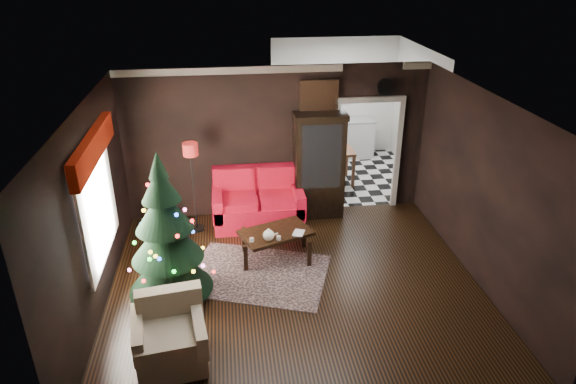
{
  "coord_description": "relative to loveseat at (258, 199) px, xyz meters",
  "views": [
    {
      "loc": [
        -0.92,
        -6.27,
        4.56
      ],
      "look_at": [
        0.0,
        0.9,
        1.15
      ],
      "focal_mm": 31.89,
      "sensor_mm": 36.0,
      "label": 1
    }
  ],
  "objects": [
    {
      "name": "painting",
      "position": [
        1.15,
        0.41,
        1.75
      ],
      "size": [
        0.62,
        0.05,
        0.52
      ],
      "primitive_type": "cube",
      "color": "#9F783F",
      "rests_on": "wall_back"
    },
    {
      "name": "christmas_tree",
      "position": [
        -1.41,
        -2.07,
        0.55
      ],
      "size": [
        1.39,
        1.39,
        2.28
      ],
      "primitive_type": null,
      "rotation": [
        0.0,
        0.0,
        -0.19
      ],
      "color": "black",
      "rests_on": "ground"
    },
    {
      "name": "coffee_table",
      "position": [
        0.19,
        -1.23,
        -0.24
      ],
      "size": [
        1.26,
        1.01,
        0.49
      ],
      "primitive_type": null,
      "rotation": [
        0.0,
        0.0,
        0.37
      ],
      "color": "black",
      "rests_on": "rug"
    },
    {
      "name": "floor",
      "position": [
        0.4,
        -2.05,
        -0.5
      ],
      "size": [
        5.5,
        5.5,
        0.0
      ],
      "primitive_type": "plane",
      "color": "black",
      "rests_on": "ground"
    },
    {
      "name": "curio_cabinet",
      "position": [
        1.15,
        0.22,
        0.45
      ],
      "size": [
        0.9,
        0.45,
        1.9
      ],
      "primitive_type": null,
      "color": "black",
      "rests_on": "ground"
    },
    {
      "name": "floor_lamp",
      "position": [
        -1.12,
        -0.1,
        0.33
      ],
      "size": [
        0.34,
        0.34,
        1.65
      ],
      "primitive_type": null,
      "rotation": [
        0.0,
        0.0,
        -0.26
      ],
      "color": "black",
      "rests_on": "ground"
    },
    {
      "name": "armchair",
      "position": [
        -1.31,
        -3.43,
        -0.04
      ],
      "size": [
        0.95,
        0.95,
        0.86
      ],
      "primitive_type": null,
      "rotation": [
        0.0,
        0.0,
        0.15
      ],
      "color": "tan",
      "rests_on": "ground"
    },
    {
      "name": "wall_back",
      "position": [
        0.4,
        0.45,
        0.9
      ],
      "size": [
        5.5,
        0.0,
        5.5
      ],
      "primitive_type": "plane",
      "rotation": [
        1.57,
        0.0,
        0.0
      ],
      "color": "black",
      "rests_on": "ground"
    },
    {
      "name": "ceiling",
      "position": [
        0.4,
        -2.05,
        2.3
      ],
      "size": [
        5.5,
        5.5,
        0.0
      ],
      "primitive_type": "plane",
      "rotation": [
        3.14,
        0.0,
        0.0
      ],
      "color": "white",
      "rests_on": "ground"
    },
    {
      "name": "wall_front",
      "position": [
        0.4,
        -4.55,
        0.9
      ],
      "size": [
        5.5,
        0.0,
        5.5
      ],
      "primitive_type": "plane",
      "rotation": [
        -1.57,
        0.0,
        0.0
      ],
      "color": "black",
      "rests_on": "ground"
    },
    {
      "name": "kitchen_counter",
      "position": [
        2.1,
        3.15,
        -0.05
      ],
      "size": [
        1.8,
        0.6,
        0.9
      ],
      "primitive_type": "cube",
      "color": "silver",
      "rests_on": "ground"
    },
    {
      "name": "teapot",
      "position": [
        0.05,
        -1.5,
        0.1
      ],
      "size": [
        0.27,
        0.27,
        0.19
      ],
      "primitive_type": null,
      "rotation": [
        0.0,
        0.0,
        -0.42
      ],
      "color": "white",
      "rests_on": "coffee_table"
    },
    {
      "name": "kitchen_table",
      "position": [
        1.8,
        1.65,
        -0.12
      ],
      "size": [
        0.7,
        0.7,
        0.75
      ],
      "primitive_type": null,
      "color": "brown",
      "rests_on": "ground"
    },
    {
      "name": "cup_a",
      "position": [
        -0.21,
        -1.5,
        0.03
      ],
      "size": [
        0.07,
        0.07,
        0.06
      ],
      "primitive_type": "cylinder",
      "rotation": [
        0.0,
        0.0,
        0.07
      ],
      "color": "silver",
      "rests_on": "coffee_table"
    },
    {
      "name": "valance",
      "position": [
        -2.23,
        -1.85,
        1.77
      ],
      "size": [
        0.12,
        2.1,
        0.35
      ],
      "primitive_type": "cube",
      "color": "maroon",
      "rests_on": "wall_left"
    },
    {
      "name": "kitchen_window",
      "position": [
        2.1,
        3.4,
        1.2
      ],
      "size": [
        0.7,
        0.06,
        0.7
      ],
      "primitive_type": "cube",
      "color": "white",
      "rests_on": "ground"
    },
    {
      "name": "kitchen_floor",
      "position": [
        2.1,
        1.95,
        -0.5
      ],
      "size": [
        3.0,
        3.0,
        0.0
      ],
      "primitive_type": "plane",
      "color": "silver",
      "rests_on": "ground"
    },
    {
      "name": "wall_clock",
      "position": [
        2.35,
        0.4,
        1.88
      ],
      "size": [
        0.32,
        0.32,
        0.06
      ],
      "primitive_type": "cylinder",
      "color": "silver",
      "rests_on": "wall_back"
    },
    {
      "name": "cup_b",
      "position": [
        0.21,
        -1.5,
        0.03
      ],
      "size": [
        0.09,
        0.09,
        0.06
      ],
      "primitive_type": "cylinder",
      "rotation": [
        0.0,
        0.0,
        0.4
      ],
      "color": "white",
      "rests_on": "coffee_table"
    },
    {
      "name": "left_window",
      "position": [
        -2.31,
        -1.85,
        0.95
      ],
      "size": [
        0.05,
        1.6,
        1.4
      ],
      "primitive_type": "cube",
      "color": "white",
      "rests_on": "wall_left"
    },
    {
      "name": "doorway",
      "position": [
        2.1,
        0.45,
        0.55
      ],
      "size": [
        1.1,
        0.1,
        2.1
      ],
      "primitive_type": null,
      "color": "beige",
      "rests_on": "ground"
    },
    {
      "name": "wall_right",
      "position": [
        3.15,
        -2.05,
        0.9
      ],
      "size": [
        0.0,
        5.5,
        5.5
      ],
      "primitive_type": "plane",
      "rotation": [
        1.57,
        0.0,
        -1.57
      ],
      "color": "black",
      "rests_on": "ground"
    },
    {
      "name": "wall_left",
      "position": [
        -2.35,
        -2.05,
        0.9
      ],
      "size": [
        0.0,
        5.5,
        5.5
      ],
      "primitive_type": "plane",
      "rotation": [
        1.57,
        0.0,
        1.57
      ],
      "color": "black",
      "rests_on": "ground"
    },
    {
      "name": "rug",
      "position": [
        -0.14,
        -1.66,
        -0.49
      ],
      "size": [
        2.47,
        2.12,
        0.01
      ],
      "primitive_type": "cube",
      "rotation": [
        0.0,
        0.0,
        -0.33
      ],
      "color": "#2E242B",
      "rests_on": "ground"
    },
    {
      "name": "loveseat",
      "position": [
        0.0,
        0.0,
        0.0
      ],
      "size": [
        1.7,
        0.9,
        1.0
      ],
      "primitive_type": null,
      "color": "#99000A",
      "rests_on": "ground"
    },
    {
      "name": "book",
      "position": [
        0.47,
        -1.31,
        0.12
      ],
      "size": [
        0.16,
        0.08,
        0.22
      ],
      "primitive_type": "imported",
      "rotation": [
        0.0,
        0.0,
        -0.39
      ],
      "color": "tan",
      "rests_on": "coffee_table"
    }
  ]
}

